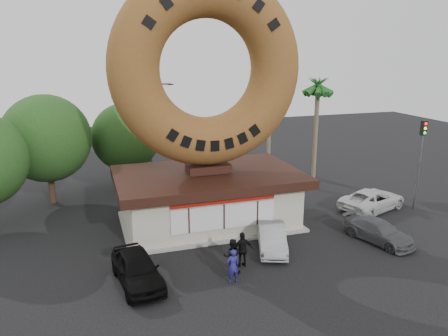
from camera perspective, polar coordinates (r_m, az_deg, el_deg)
The scene contains 16 objects.
ground at distance 22.51m, azimuth 2.34°, elevation -12.66°, with size 90.00×90.00×0.00m, color black.
donut_shop at distance 27.04m, azimuth -2.02°, elevation -3.68°, with size 11.20×7.20×3.80m.
giant_donut at distance 25.62m, azimuth -2.20°, elevation 12.79°, with size 11.28×11.28×2.87m, color brown.
tree_west at distance 32.26m, azimuth -22.18°, elevation 3.59°, with size 6.00×6.00×7.65m.
tree_mid at distance 34.38m, azimuth -12.71°, elevation 3.95°, with size 5.20×5.20×6.63m.
palm_near at distance 35.76m, azimuth 6.07°, elevation 11.76°, with size 2.60×2.60×9.75m.
palm_far at distance 36.08m, azimuth 12.18°, elevation 10.06°, with size 2.60×2.60×8.75m.
street_lamp at distance 35.52m, azimuth -9.46°, elevation 5.23°, with size 2.11×0.20×8.00m.
traffic_signal at distance 31.57m, azimuth 24.28°, elevation 1.69°, with size 0.30×0.38×6.07m.
person_left at distance 20.69m, azimuth 1.16°, elevation -12.68°, with size 0.61×0.40×1.68m, color navy.
person_center at distance 21.51m, azimuth 1.05°, elevation -11.42°, with size 0.85×0.66×1.75m, color black.
person_right at distance 22.08m, azimuth 2.43°, elevation -10.60°, with size 1.07×0.44×1.82m, color black.
car_black at distance 21.02m, azimuth -11.27°, elevation -12.78°, with size 1.79×4.44×1.51m, color black.
car_silver at distance 24.08m, azimuth 6.28°, elevation -9.04°, with size 1.40×4.03×1.33m, color #9A9B9F.
car_grey at distance 26.35m, azimuth 19.57°, elevation -7.80°, with size 1.71×4.21×1.22m, color #4F5153.
car_white at distance 31.21m, azimuth 18.81°, elevation -3.94°, with size 2.37×5.13×1.43m, color silver.
Camera 1 is at (-7.00, -18.62, 10.52)m, focal length 35.00 mm.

